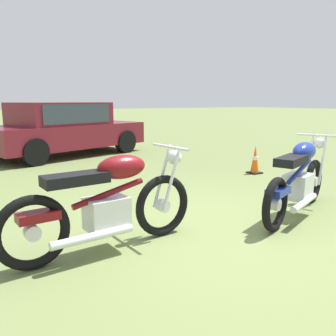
% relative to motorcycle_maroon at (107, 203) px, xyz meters
% --- Properties ---
extents(ground_plane, '(120.00, 120.00, 0.00)m').
position_rel_motorcycle_maroon_xyz_m(ground_plane, '(1.26, -0.22, -0.48)').
color(ground_plane, olive).
extents(motorcycle_maroon, '(2.07, 0.64, 1.02)m').
position_rel_motorcycle_maroon_xyz_m(motorcycle_maroon, '(0.00, 0.00, 0.00)').
color(motorcycle_maroon, black).
rests_on(motorcycle_maroon, ground).
extents(motorcycle_blue, '(2.02, 1.01, 1.02)m').
position_rel_motorcycle_maroon_xyz_m(motorcycle_blue, '(2.54, -0.25, -0.00)').
color(motorcycle_blue, black).
rests_on(motorcycle_blue, ground).
extents(car_burgundy, '(4.55, 3.00, 1.43)m').
position_rel_motorcycle_maroon_xyz_m(car_burgundy, '(1.40, 6.46, 0.31)').
color(car_burgundy, maroon).
rests_on(car_burgundy, ground).
extents(traffic_cone, '(0.25, 0.25, 0.58)m').
position_rel_motorcycle_maroon_xyz_m(traffic_cone, '(4.04, 1.97, -0.22)').
color(traffic_cone, '#EA590F').
rests_on(traffic_cone, ground).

